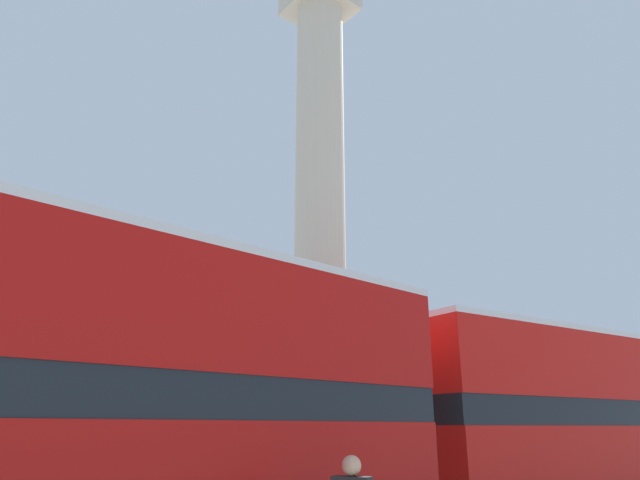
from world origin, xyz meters
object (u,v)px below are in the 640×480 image
at_px(equestrian_statue, 437,441).
at_px(street_lamp, 373,367).
at_px(monument_column, 320,285).
at_px(bus_a, 582,415).
at_px(bus_c, 91,396).

bearing_deg(equestrian_statue, street_lamp, -141.93).
bearing_deg(street_lamp, equestrian_statue, 32.90).
height_order(monument_column, equestrian_statue, monument_column).
bearing_deg(bus_a, monument_column, 124.91).
bearing_deg(street_lamp, bus_a, -38.60).
bearing_deg(street_lamp, monument_column, 79.95).
xyz_separation_m(bus_c, street_lamp, (7.65, 3.07, 1.05)).
height_order(monument_column, bus_c, monument_column).
bearing_deg(equestrian_statue, bus_c, -146.83).
bearing_deg(street_lamp, bus_c, -158.14).
distance_m(monument_column, equestrian_statue, 9.85).
distance_m(bus_a, bus_c, 11.55).
relative_size(bus_c, street_lamp, 1.97).
distance_m(bus_c, equestrian_statue, 18.54).
xyz_separation_m(bus_a, bus_c, (-11.55, 0.04, 0.09)).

